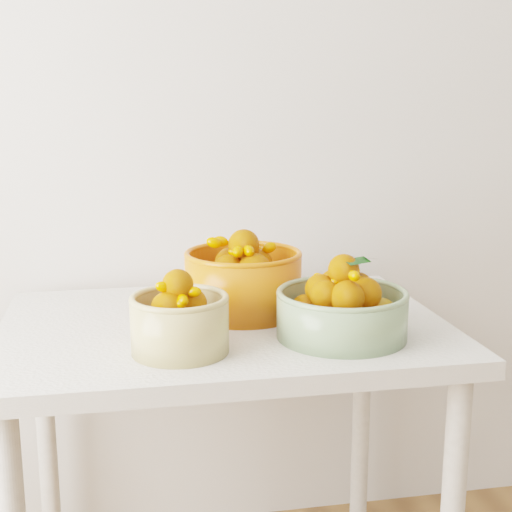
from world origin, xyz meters
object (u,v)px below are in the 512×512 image
at_px(bowl_green, 342,309).
at_px(bowl_orange, 244,280).
at_px(bowl_cream, 180,321).
at_px(table, 224,362).

relative_size(bowl_green, bowl_orange, 1.21).
distance_m(bowl_cream, bowl_orange, 0.30).
distance_m(bowl_cream, bowl_green, 0.35).
height_order(table, bowl_cream, bowl_cream).
bearing_deg(table, bowl_orange, 49.16).
distance_m(bowl_green, bowl_orange, 0.28).
relative_size(bowl_cream, bowl_green, 0.64).
distance_m(table, bowl_cream, 0.27).
bearing_deg(bowl_orange, bowl_green, -51.05).
bearing_deg(bowl_orange, bowl_cream, -125.03).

